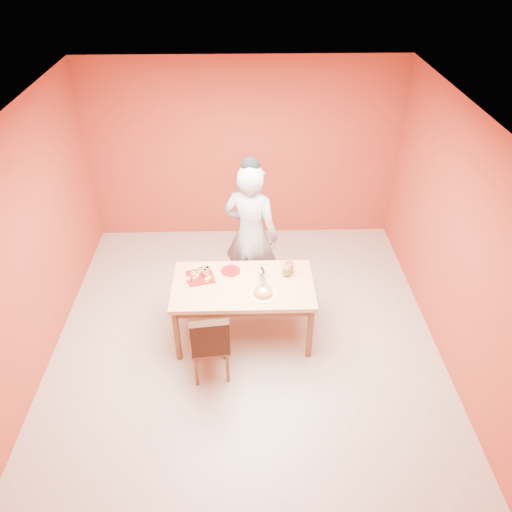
{
  "coord_description": "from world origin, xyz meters",
  "views": [
    {
      "loc": [
        0.0,
        -4.27,
        4.26
      ],
      "look_at": [
        0.13,
        0.3,
        1.05
      ],
      "focal_mm": 35.0,
      "sensor_mm": 36.0,
      "label": 1
    }
  ],
  "objects_px": {
    "egg_ornament": "(287,271)",
    "magenta_glass": "(290,268)",
    "checker_tin": "(289,264)",
    "sponge_cake": "(263,292)",
    "dining_chair": "(210,342)",
    "person": "(251,235)",
    "dining_table": "(243,290)",
    "pastry_platter": "(200,277)",
    "red_dinner_plate": "(231,271)"
  },
  "relations": [
    {
      "from": "dining_chair",
      "to": "pastry_platter",
      "type": "xyz_separation_m",
      "value": [
        -0.13,
        0.75,
        0.3
      ]
    },
    {
      "from": "sponge_cake",
      "to": "checker_tin",
      "type": "bearing_deg",
      "value": 58.4
    },
    {
      "from": "magenta_glass",
      "to": "checker_tin",
      "type": "relative_size",
      "value": 1.03
    },
    {
      "from": "magenta_glass",
      "to": "checker_tin",
      "type": "bearing_deg",
      "value": 88.44
    },
    {
      "from": "sponge_cake",
      "to": "pastry_platter",
      "type": "bearing_deg",
      "value": 154.91
    },
    {
      "from": "pastry_platter",
      "to": "checker_tin",
      "type": "height_order",
      "value": "checker_tin"
    },
    {
      "from": "dining_chair",
      "to": "person",
      "type": "relative_size",
      "value": 0.48
    },
    {
      "from": "dining_table",
      "to": "person",
      "type": "relative_size",
      "value": 0.84
    },
    {
      "from": "dining_chair",
      "to": "egg_ornament",
      "type": "bearing_deg",
      "value": 34.55
    },
    {
      "from": "pastry_platter",
      "to": "red_dinner_plate",
      "type": "bearing_deg",
      "value": 17.33
    },
    {
      "from": "pastry_platter",
      "to": "sponge_cake",
      "type": "bearing_deg",
      "value": -25.09
    },
    {
      "from": "dining_chair",
      "to": "magenta_glass",
      "type": "distance_m",
      "value": 1.28
    },
    {
      "from": "dining_table",
      "to": "sponge_cake",
      "type": "relative_size",
      "value": 7.4
    },
    {
      "from": "dining_table",
      "to": "pastry_platter",
      "type": "relative_size",
      "value": 5.36
    },
    {
      "from": "checker_tin",
      "to": "person",
      "type": "bearing_deg",
      "value": 141.47
    },
    {
      "from": "pastry_platter",
      "to": "dining_table",
      "type": "bearing_deg",
      "value": -15.56
    },
    {
      "from": "person",
      "to": "checker_tin",
      "type": "relative_size",
      "value": 17.95
    },
    {
      "from": "red_dinner_plate",
      "to": "sponge_cake",
      "type": "xyz_separation_m",
      "value": [
        0.36,
        -0.44,
        0.03
      ]
    },
    {
      "from": "red_dinner_plate",
      "to": "dining_table",
      "type": "bearing_deg",
      "value": -59.91
    },
    {
      "from": "sponge_cake",
      "to": "egg_ornament",
      "type": "xyz_separation_m",
      "value": [
        0.28,
        0.34,
        0.04
      ]
    },
    {
      "from": "person",
      "to": "egg_ornament",
      "type": "xyz_separation_m",
      "value": [
        0.4,
        -0.57,
        -0.12
      ]
    },
    {
      "from": "person",
      "to": "pastry_platter",
      "type": "distance_m",
      "value": 0.85
    },
    {
      "from": "magenta_glass",
      "to": "dining_chair",
      "type": "bearing_deg",
      "value": -137.7
    },
    {
      "from": "dining_table",
      "to": "red_dinner_plate",
      "type": "height_order",
      "value": "red_dinner_plate"
    },
    {
      "from": "dining_chair",
      "to": "checker_tin",
      "type": "bearing_deg",
      "value": 39.84
    },
    {
      "from": "dining_table",
      "to": "sponge_cake",
      "type": "xyz_separation_m",
      "value": [
        0.22,
        -0.2,
        0.13
      ]
    },
    {
      "from": "sponge_cake",
      "to": "magenta_glass",
      "type": "height_order",
      "value": "magenta_glass"
    },
    {
      "from": "dining_table",
      "to": "egg_ornament",
      "type": "bearing_deg",
      "value": 15.59
    },
    {
      "from": "person",
      "to": "checker_tin",
      "type": "xyz_separation_m",
      "value": [
        0.45,
        -0.36,
        -0.18
      ]
    },
    {
      "from": "egg_ornament",
      "to": "magenta_glass",
      "type": "bearing_deg",
      "value": 39.32
    },
    {
      "from": "person",
      "to": "sponge_cake",
      "type": "height_order",
      "value": "person"
    },
    {
      "from": "person",
      "to": "checker_tin",
      "type": "height_order",
      "value": "person"
    },
    {
      "from": "magenta_glass",
      "to": "dining_table",
      "type": "bearing_deg",
      "value": -158.99
    },
    {
      "from": "red_dinner_plate",
      "to": "checker_tin",
      "type": "relative_size",
      "value": 2.14
    },
    {
      "from": "dining_table",
      "to": "sponge_cake",
      "type": "distance_m",
      "value": 0.32
    },
    {
      "from": "person",
      "to": "egg_ornament",
      "type": "distance_m",
      "value": 0.7
    },
    {
      "from": "person",
      "to": "magenta_glass",
      "type": "height_order",
      "value": "person"
    },
    {
      "from": "red_dinner_plate",
      "to": "checker_tin",
      "type": "distance_m",
      "value": 0.71
    },
    {
      "from": "dining_table",
      "to": "checker_tin",
      "type": "xyz_separation_m",
      "value": [
        0.56,
        0.35,
        0.11
      ]
    },
    {
      "from": "dining_chair",
      "to": "sponge_cake",
      "type": "distance_m",
      "value": 0.79
    },
    {
      "from": "egg_ornament",
      "to": "dining_chair",
      "type": "bearing_deg",
      "value": -155.27
    },
    {
      "from": "dining_chair",
      "to": "pastry_platter",
      "type": "relative_size",
      "value": 3.05
    },
    {
      "from": "egg_ornament",
      "to": "checker_tin",
      "type": "height_order",
      "value": "egg_ornament"
    },
    {
      "from": "magenta_glass",
      "to": "sponge_cake",
      "type": "bearing_deg",
      "value": -129.15
    },
    {
      "from": "checker_tin",
      "to": "sponge_cake",
      "type": "bearing_deg",
      "value": -121.6
    },
    {
      "from": "checker_tin",
      "to": "dining_chair",
      "type": "bearing_deg",
      "value": -133.41
    },
    {
      "from": "pastry_platter",
      "to": "checker_tin",
      "type": "relative_size",
      "value": 2.8
    },
    {
      "from": "red_dinner_plate",
      "to": "checker_tin",
      "type": "height_order",
      "value": "checker_tin"
    },
    {
      "from": "dining_table",
      "to": "red_dinner_plate",
      "type": "distance_m",
      "value": 0.3
    },
    {
      "from": "dining_table",
      "to": "person",
      "type": "xyz_separation_m",
      "value": [
        0.11,
        0.71,
        0.29
      ]
    }
  ]
}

